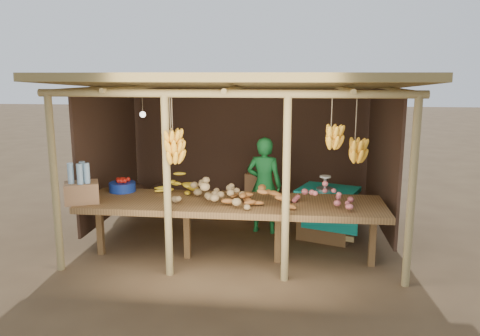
# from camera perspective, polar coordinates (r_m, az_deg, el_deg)

# --- Properties ---
(ground) EXTENTS (60.00, 60.00, 0.00)m
(ground) POSITION_cam_1_polar(r_m,az_deg,el_deg) (7.20, 0.00, -8.22)
(ground) COLOR brown
(ground) RESTS_ON ground
(stall_structure) EXTENTS (4.70, 3.50, 2.43)m
(stall_structure) POSITION_cam_1_polar(r_m,az_deg,el_deg) (6.70, 0.50, 7.02)
(stall_structure) COLOR tan
(stall_structure) RESTS_ON ground
(counter) EXTENTS (3.90, 1.05, 0.80)m
(counter) POSITION_cam_1_polar(r_m,az_deg,el_deg) (6.07, -1.00, -4.64)
(counter) COLOR brown
(counter) RESTS_ON ground
(potato_heap) EXTENTS (1.02, 0.68, 0.37)m
(potato_heap) POSITION_cam_1_polar(r_m,az_deg,el_deg) (5.93, -3.41, -2.61)
(potato_heap) COLOR olive
(potato_heap) RESTS_ON counter
(sweet_potato_heap) EXTENTS (1.00, 0.82, 0.35)m
(sweet_potato_heap) POSITION_cam_1_polar(r_m,az_deg,el_deg) (5.92, 2.43, -2.68)
(sweet_potato_heap) COLOR #A4622A
(sweet_potato_heap) RESTS_ON counter
(onion_heap) EXTENTS (0.85, 0.58, 0.36)m
(onion_heap) POSITION_cam_1_polar(r_m,az_deg,el_deg) (5.84, 10.52, -3.05)
(onion_heap) COLOR #B45759
(onion_heap) RESTS_ON counter
(banana_pile) EXTENTS (0.63, 0.49, 0.35)m
(banana_pile) POSITION_cam_1_polar(r_m,az_deg,el_deg) (6.53, -7.84, -1.49)
(banana_pile) COLOR yellow
(banana_pile) RESTS_ON counter
(tomato_basin) EXTENTS (0.37, 0.37, 0.19)m
(tomato_basin) POSITION_cam_1_polar(r_m,az_deg,el_deg) (6.75, -14.15, -2.12)
(tomato_basin) COLOR navy
(tomato_basin) RESTS_ON counter
(bottle_box) EXTENTS (0.51, 0.47, 0.52)m
(bottle_box) POSITION_cam_1_polar(r_m,az_deg,el_deg) (6.29, -18.77, -2.23)
(bottle_box) COLOR #976943
(bottle_box) RESTS_ON counter
(vendor) EXTENTS (0.59, 0.44, 1.49)m
(vendor) POSITION_cam_1_polar(r_m,az_deg,el_deg) (7.17, 2.96, -2.11)
(vendor) COLOR #1A7831
(vendor) RESTS_ON ground
(tarp_crate) EXTENTS (1.02, 0.95, 0.98)m
(tarp_crate) POSITION_cam_1_polar(r_m,az_deg,el_deg) (7.12, 10.58, -5.24)
(tarp_crate) COLOR brown
(tarp_crate) RESTS_ON ground
(carton_stack) EXTENTS (1.06, 0.47, 0.75)m
(carton_stack) POSITION_cam_1_polar(r_m,az_deg,el_deg) (8.05, 1.35, -3.62)
(carton_stack) COLOR #976943
(carton_stack) RESTS_ON ground
(burlap_sacks) EXTENTS (0.88, 0.46, 0.62)m
(burlap_sacks) POSITION_cam_1_polar(r_m,az_deg,el_deg) (8.43, -11.14, -3.57)
(burlap_sacks) COLOR #422B1E
(burlap_sacks) RESTS_ON ground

